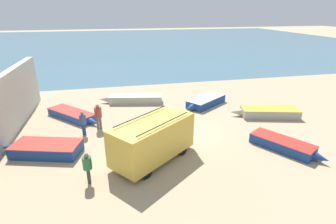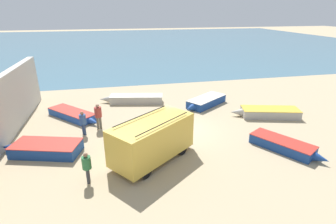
{
  "view_description": "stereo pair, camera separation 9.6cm",
  "coord_description": "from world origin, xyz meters",
  "px_view_note": "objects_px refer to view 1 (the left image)",
  "views": [
    {
      "loc": [
        -4.41,
        -15.61,
        7.78
      ],
      "look_at": [
        -0.64,
        1.14,
        1.0
      ],
      "focal_mm": 28.0,
      "sensor_mm": 36.0,
      "label": 1
    },
    {
      "loc": [
        -4.32,
        -15.63,
        7.78
      ],
      "look_at": [
        -0.64,
        1.14,
        1.0
      ],
      "focal_mm": 28.0,
      "sensor_mm": 36.0,
      "label": 2
    }
  ],
  "objects_px": {
    "fishing_rowboat_4": "(133,99)",
    "fishing_rowboat_5": "(267,112)",
    "fisherman_1": "(87,165)",
    "fishing_rowboat_0": "(44,149)",
    "parked_van": "(153,139)",
    "fishing_rowboat_1": "(205,102)",
    "fishing_rowboat_2": "(73,115)",
    "fishing_rowboat_3": "(284,145)",
    "fisherman_2": "(83,121)",
    "fisherman_0": "(98,114)"
  },
  "relations": [
    {
      "from": "fisherman_0",
      "to": "fisherman_1",
      "type": "distance_m",
      "value": 6.12
    },
    {
      "from": "parked_van",
      "to": "fisherman_1",
      "type": "bearing_deg",
      "value": 164.7
    },
    {
      "from": "fishing_rowboat_1",
      "to": "fisherman_1",
      "type": "relative_size",
      "value": 2.75
    },
    {
      "from": "fisherman_0",
      "to": "fishing_rowboat_3",
      "type": "bearing_deg",
      "value": 59.77
    },
    {
      "from": "fishing_rowboat_0",
      "to": "parked_van",
      "type": "bearing_deg",
      "value": 178.5
    },
    {
      "from": "parked_van",
      "to": "fishing_rowboat_0",
      "type": "distance_m",
      "value": 6.38
    },
    {
      "from": "fisherman_2",
      "to": "fisherman_1",
      "type": "bearing_deg",
      "value": 57.35
    },
    {
      "from": "fishing_rowboat_1",
      "to": "fishing_rowboat_4",
      "type": "bearing_deg",
      "value": -53.86
    },
    {
      "from": "fishing_rowboat_3",
      "to": "fishing_rowboat_4",
      "type": "height_order",
      "value": "fishing_rowboat_4"
    },
    {
      "from": "fishing_rowboat_1",
      "to": "fishing_rowboat_4",
      "type": "relative_size",
      "value": 0.78
    },
    {
      "from": "parked_van",
      "to": "fisherman_0",
      "type": "bearing_deg",
      "value": 84.74
    },
    {
      "from": "fishing_rowboat_4",
      "to": "fisherman_2",
      "type": "height_order",
      "value": "fisherman_2"
    },
    {
      "from": "fishing_rowboat_1",
      "to": "fisherman_1",
      "type": "distance_m",
      "value": 12.9
    },
    {
      "from": "fishing_rowboat_1",
      "to": "fishing_rowboat_2",
      "type": "xyz_separation_m",
      "value": [
        -10.81,
        -0.51,
        -0.06
      ]
    },
    {
      "from": "fisherman_2",
      "to": "fishing_rowboat_1",
      "type": "bearing_deg",
      "value": 161.47
    },
    {
      "from": "fishing_rowboat_5",
      "to": "fisherman_2",
      "type": "height_order",
      "value": "fisherman_2"
    },
    {
      "from": "fisherman_0",
      "to": "fisherman_2",
      "type": "xyz_separation_m",
      "value": [
        -0.96,
        -0.71,
        -0.12
      ]
    },
    {
      "from": "fishing_rowboat_0",
      "to": "fishing_rowboat_1",
      "type": "distance_m",
      "value": 13.13
    },
    {
      "from": "fishing_rowboat_4",
      "to": "fishing_rowboat_3",
      "type": "bearing_deg",
      "value": 138.83
    },
    {
      "from": "parked_van",
      "to": "fishing_rowboat_0",
      "type": "relative_size",
      "value": 1.08
    },
    {
      "from": "fishing_rowboat_1",
      "to": "fishing_rowboat_4",
      "type": "height_order",
      "value": "fishing_rowboat_4"
    },
    {
      "from": "fishing_rowboat_2",
      "to": "fishing_rowboat_5",
      "type": "height_order",
      "value": "fishing_rowboat_5"
    },
    {
      "from": "fishing_rowboat_0",
      "to": "fisherman_2",
      "type": "xyz_separation_m",
      "value": [
        2.04,
        2.07,
        0.64
      ]
    },
    {
      "from": "fishing_rowboat_1",
      "to": "fisherman_1",
      "type": "height_order",
      "value": "fisherman_1"
    },
    {
      "from": "fisherman_1",
      "to": "fisherman_0",
      "type": "bearing_deg",
      "value": 88.59
    },
    {
      "from": "fishing_rowboat_3",
      "to": "fisherman_2",
      "type": "bearing_deg",
      "value": -143.02
    },
    {
      "from": "fishing_rowboat_2",
      "to": "fishing_rowboat_1",
      "type": "bearing_deg",
      "value": 49.91
    },
    {
      "from": "fisherman_1",
      "to": "parked_van",
      "type": "bearing_deg",
      "value": 24.5
    },
    {
      "from": "fishing_rowboat_0",
      "to": "fisherman_0",
      "type": "height_order",
      "value": "fisherman_0"
    },
    {
      "from": "fishing_rowboat_2",
      "to": "fishing_rowboat_4",
      "type": "height_order",
      "value": "fishing_rowboat_4"
    },
    {
      "from": "fishing_rowboat_4",
      "to": "fishing_rowboat_5",
      "type": "xyz_separation_m",
      "value": [
        9.8,
        -5.47,
        -0.01
      ]
    },
    {
      "from": "fishing_rowboat_4",
      "to": "fishing_rowboat_0",
      "type": "bearing_deg",
      "value": 64.46
    },
    {
      "from": "fishing_rowboat_0",
      "to": "fishing_rowboat_2",
      "type": "xyz_separation_m",
      "value": [
        1.02,
        5.19,
        -0.06
      ]
    },
    {
      "from": "fisherman_1",
      "to": "fishing_rowboat_5",
      "type": "bearing_deg",
      "value": 25.39
    },
    {
      "from": "fishing_rowboat_5",
      "to": "parked_van",
      "type": "bearing_deg",
      "value": 38.72
    },
    {
      "from": "fisherman_0",
      "to": "fisherman_2",
      "type": "height_order",
      "value": "fisherman_0"
    },
    {
      "from": "fishing_rowboat_3",
      "to": "fisherman_0",
      "type": "height_order",
      "value": "fisherman_0"
    },
    {
      "from": "fishing_rowboat_2",
      "to": "fisherman_1",
      "type": "relative_size",
      "value": 2.7
    },
    {
      "from": "fishing_rowboat_0",
      "to": "fisherman_0",
      "type": "bearing_deg",
      "value": -120.89
    },
    {
      "from": "fisherman_2",
      "to": "fishing_rowboat_3",
      "type": "bearing_deg",
      "value": 119.37
    },
    {
      "from": "fishing_rowboat_0",
      "to": "fishing_rowboat_3",
      "type": "relative_size",
      "value": 1.12
    },
    {
      "from": "fishing_rowboat_2",
      "to": "fishing_rowboat_5",
      "type": "relative_size",
      "value": 0.82
    },
    {
      "from": "fishing_rowboat_2",
      "to": "fisherman_1",
      "type": "distance_m",
      "value": 8.7
    },
    {
      "from": "parked_van",
      "to": "fishing_rowboat_4",
      "type": "height_order",
      "value": "parked_van"
    },
    {
      "from": "fisherman_0",
      "to": "fisherman_1",
      "type": "xyz_separation_m",
      "value": [
        -0.37,
        -6.11,
        -0.13
      ]
    },
    {
      "from": "fishing_rowboat_0",
      "to": "fishing_rowboat_4",
      "type": "xyz_separation_m",
      "value": [
        5.85,
        7.75,
        0.01
      ]
    },
    {
      "from": "fishing_rowboat_4",
      "to": "fisherman_2",
      "type": "bearing_deg",
      "value": 67.68
    },
    {
      "from": "fishing_rowboat_4",
      "to": "fishing_rowboat_5",
      "type": "height_order",
      "value": "fishing_rowboat_4"
    },
    {
      "from": "fishing_rowboat_0",
      "to": "fisherman_0",
      "type": "distance_m",
      "value": 4.16
    },
    {
      "from": "fishing_rowboat_2",
      "to": "fishing_rowboat_3",
      "type": "xyz_separation_m",
      "value": [
        12.71,
        -7.77,
        0.02
      ]
    }
  ]
}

